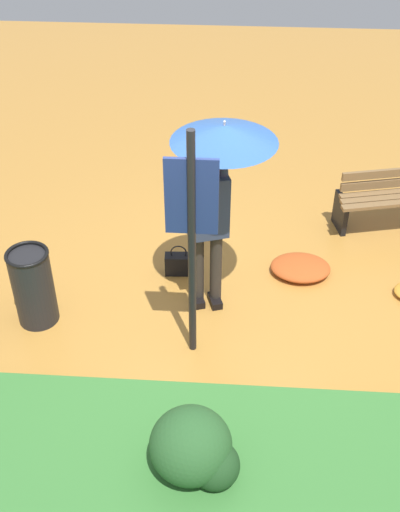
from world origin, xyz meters
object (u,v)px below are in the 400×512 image
at_px(person_with_umbrella, 217,171).
at_px(handbag, 179,264).
at_px(trash_bin, 33,287).
at_px(info_sign_post, 192,223).
at_px(park_bench, 397,200).

height_order(person_with_umbrella, handbag, person_with_umbrella).
bearing_deg(person_with_umbrella, trash_bin, -167.32).
height_order(handbag, trash_bin, trash_bin).
bearing_deg(trash_bin, info_sign_post, -10.63).
distance_m(person_with_umbrella, handbag, 1.54).
xyz_separation_m(person_with_umbrella, info_sign_post, (-0.17, -0.69, -0.11)).
xyz_separation_m(handbag, park_bench, (2.48, 1.03, 0.28)).
distance_m(person_with_umbrella, trash_bin, 2.12).
bearing_deg(info_sign_post, trash_bin, 169.37).
distance_m(person_with_umbrella, info_sign_post, 0.72).
height_order(person_with_umbrella, info_sign_post, info_sign_post).
xyz_separation_m(info_sign_post, park_bench, (2.24, 2.15, -1.04)).
bearing_deg(trash_bin, person_with_umbrella, 12.68).
relative_size(person_with_umbrella, trash_bin, 2.45).
bearing_deg(handbag, info_sign_post, -77.97).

